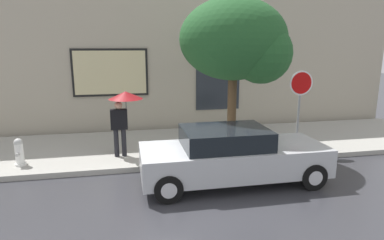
# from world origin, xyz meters

# --- Properties ---
(ground_plane) EXTENTS (60.00, 60.00, 0.00)m
(ground_plane) POSITION_xyz_m (0.00, 0.00, 0.00)
(ground_plane) COLOR #333338
(sidewalk) EXTENTS (20.00, 4.00, 0.15)m
(sidewalk) POSITION_xyz_m (0.00, 3.00, 0.07)
(sidewalk) COLOR #A3A099
(sidewalk) RESTS_ON ground
(building_facade) EXTENTS (20.00, 0.67, 7.00)m
(building_facade) POSITION_xyz_m (-0.01, 5.50, 3.49)
(building_facade) COLOR #B2A893
(building_facade) RESTS_ON ground
(parked_car) EXTENTS (4.55, 1.81, 1.40)m
(parked_car) POSITION_xyz_m (1.33, -0.12, 0.69)
(parked_car) COLOR #B7BABF
(parked_car) RESTS_ON ground
(fire_hydrant) EXTENTS (0.30, 0.44, 0.76)m
(fire_hydrant) POSITION_xyz_m (-4.08, 1.79, 0.52)
(fire_hydrant) COLOR white
(fire_hydrant) RESTS_ON sidewalk
(pedestrian_with_umbrella) EXTENTS (0.98, 0.98, 1.93)m
(pedestrian_with_umbrella) POSITION_xyz_m (-1.25, 2.02, 1.67)
(pedestrian_with_umbrella) COLOR black
(pedestrian_with_umbrella) RESTS_ON sidewalk
(street_tree) EXTENTS (3.10, 2.64, 4.54)m
(street_tree) POSITION_xyz_m (2.04, 1.60, 3.43)
(street_tree) COLOR #4C3823
(street_tree) RESTS_ON sidewalk
(stop_sign) EXTENTS (0.76, 0.10, 2.46)m
(stop_sign) POSITION_xyz_m (4.10, 1.71, 1.89)
(stop_sign) COLOR gray
(stop_sign) RESTS_ON sidewalk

